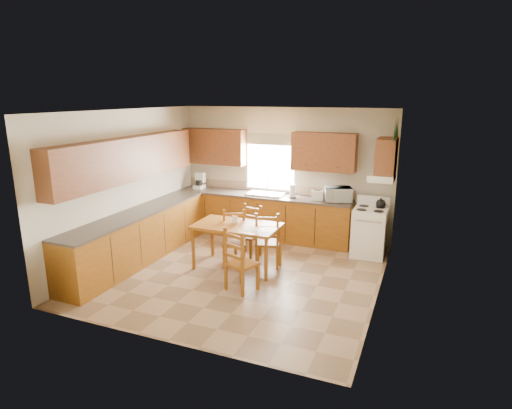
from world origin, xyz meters
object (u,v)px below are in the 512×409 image
at_px(chair_near_left, 267,239).
at_px(chair_far_right, 248,232).
at_px(stove, 369,233).
at_px(microwave, 338,194).
at_px(chair_far_left, 234,239).
at_px(chair_near_right, 242,260).
at_px(dining_table, 237,246).

relative_size(chair_near_left, chair_far_right, 1.04).
distance_m(stove, microwave, 0.96).
xyz_separation_m(stove, chair_far_left, (-2.14, -1.39, 0.04)).
distance_m(microwave, chair_far_left, 2.29).
height_order(chair_near_right, chair_far_right, chair_near_right).
height_order(chair_near_left, chair_far_left, chair_near_left).
bearing_deg(chair_far_right, dining_table, -75.75).
bearing_deg(chair_far_right, chair_near_right, -59.56).
height_order(dining_table, chair_far_left, chair_far_left).
distance_m(microwave, chair_far_right, 1.92).
xyz_separation_m(stove, chair_near_right, (-1.61, -2.24, 0.05)).
height_order(stove, dining_table, stove).
relative_size(microwave, chair_near_right, 0.48).
xyz_separation_m(microwave, dining_table, (-1.37, -1.72, -0.67)).
bearing_deg(microwave, stove, -43.85).
xyz_separation_m(chair_near_right, chair_far_right, (-0.47, 1.33, -0.02)).
distance_m(chair_near_left, chair_far_left, 0.59).
height_order(microwave, chair_far_right, microwave).
xyz_separation_m(stove, dining_table, (-2.05, -1.45, -0.06)).
relative_size(microwave, dining_table, 0.33).
relative_size(stove, chair_near_right, 0.89).
distance_m(stove, chair_far_right, 2.27).
bearing_deg(stove, dining_table, -144.21).
height_order(chair_far_left, chair_far_right, chair_far_left).
height_order(microwave, chair_near_right, microwave).
bearing_deg(chair_near_left, chair_far_right, -47.39).
xyz_separation_m(dining_table, chair_far_left, (-0.09, 0.06, 0.09)).
xyz_separation_m(chair_near_left, chair_far_left, (-0.55, -0.20, -0.02)).
bearing_deg(microwave, chair_near_left, -144.15).
bearing_deg(stove, microwave, 158.85).
bearing_deg(chair_near_right, chair_near_left, -71.08).
height_order(dining_table, chair_far_right, chair_far_right).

